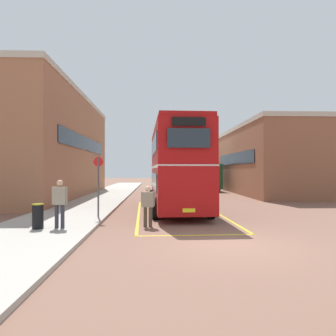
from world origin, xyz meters
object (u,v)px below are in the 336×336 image
single_deck_bus (201,176)px  bus_stop_sign (98,181)px  double_decker_bus (177,166)px  pedestrian_boarding (148,203)px  pedestrian_waiting_near (60,200)px  litter_bin (38,216)px

single_deck_bus → bus_stop_sign: single_deck_bus is taller
double_decker_bus → bus_stop_sign: 5.03m
pedestrian_boarding → bus_stop_sign: 3.14m
pedestrian_waiting_near → bus_stop_sign: size_ratio=0.65×
litter_bin → pedestrian_waiting_near: bearing=8.0°
double_decker_bus → single_deck_bus: (4.06, 19.30, -0.87)m
double_decker_bus → single_deck_bus: bearing=78.1°
double_decker_bus → pedestrian_waiting_near: double_decker_bus is taller
litter_bin → bus_stop_sign: size_ratio=0.33×
single_deck_bus → pedestrian_waiting_near: single_deck_bus is taller
double_decker_bus → single_deck_bus: double_decker_bus is taller
double_decker_bus → litter_bin: 8.48m
pedestrian_waiting_near → bus_stop_sign: 3.07m
single_deck_bus → pedestrian_waiting_near: bearing=-109.1°
single_deck_bus → pedestrian_boarding: bearing=-102.8°
pedestrian_boarding → pedestrian_waiting_near: size_ratio=0.92×
single_deck_bus → pedestrian_boarding: (-5.55, -24.46, -0.69)m
pedestrian_boarding → pedestrian_waiting_near: pedestrian_waiting_near is taller
double_decker_bus → pedestrian_boarding: 5.59m
double_decker_bus → pedestrian_boarding: bearing=-106.1°
pedestrian_boarding → litter_bin: pedestrian_boarding is taller
pedestrian_waiting_near → bus_stop_sign: (0.92, 2.87, 0.60)m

